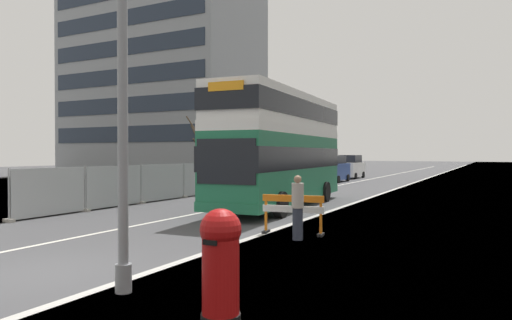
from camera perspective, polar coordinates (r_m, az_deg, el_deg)
name	(u,v)px	position (r m, az deg, el deg)	size (l,w,h in m)	color
ground	(67,277)	(10.38, -22.03, -13.08)	(140.00, 280.00, 0.10)	#424244
double_decker_bus	(281,147)	(21.16, 3.11, 1.55)	(3.33, 11.22, 5.08)	#1E6B47
lamppost_foreground	(122,35)	(8.70, -16.00, 14.49)	(0.29, 0.70, 9.48)	gray
red_pillar_postbox	(221,262)	(6.73, -4.34, -12.28)	(0.59, 0.59, 1.66)	black
roadworks_barrier	(293,209)	(14.09, 4.52, -5.99)	(1.88, 0.72, 1.18)	orange
construction_site_fence	(184,181)	(25.78, -8.84, -2.55)	(0.44, 20.60, 1.93)	#A8AAAD
car_oncoming_near	(333,169)	(40.10, 9.38, -1.15)	(1.96, 4.30, 2.21)	navy
car_receding_mid	(350,167)	(46.20, 11.44, -0.88)	(1.99, 4.39, 2.25)	silver
bare_tree_far_verge_near	(201,151)	(38.99, -6.75, 1.08)	(2.45, 2.10, 5.57)	#4C3D2D
bare_tree_far_verge_mid	(271,156)	(46.91, 1.84, 0.49)	(2.85, 3.00, 4.09)	#4C3D2D
pedestrian_at_kerb	(298,207)	(13.21, 5.11, -5.77)	(0.34, 0.34, 1.82)	#2D3342
backdrop_office_block	(162,69)	(56.88, -11.43, 10.80)	(21.76, 12.30, 24.56)	gray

